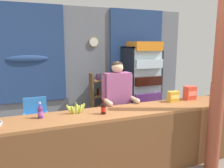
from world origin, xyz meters
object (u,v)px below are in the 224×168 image
Objects in this scene: timber_post at (218,86)px; drink_fridge at (142,78)px; stall_counter at (135,135)px; bottle_shelf_rack at (101,97)px; snack_box_crackers at (190,93)px; banana_bunch at (76,109)px; soda_bottle_cola at (103,107)px; soda_bottle_grape_soda at (40,111)px; shopkeeper at (117,97)px; plastic_lawn_chair at (36,118)px; snack_box_choco_powder at (173,97)px; soda_bottle_orange_soda at (219,89)px.

timber_post is 2.26m from drink_fridge.
stall_counter is 1.47× the size of timber_post.
bottle_shelf_rack is (-0.90, 2.52, -0.64)m from timber_post.
bottle_shelf_rack is (-0.94, 0.26, -0.42)m from drink_fridge.
banana_bunch is at bearing -178.11° from snack_box_crackers.
soda_bottle_grape_soda is at bearing 170.72° from soda_bottle_cola.
shopkeeper is at bearing 19.81° from soda_bottle_grape_soda.
stall_counter is at bearing -9.07° from soda_bottle_cola.
banana_bunch is at bearing -70.12° from plastic_lawn_chair.
bottle_shelf_rack reaches higher than snack_box_choco_powder.
banana_bunch is at bearing 163.76° from stall_counter.
banana_bunch is (-2.64, -0.10, -0.07)m from soda_bottle_orange_soda.
soda_bottle_cola is at bearing -172.21° from snack_box_crackers.
drink_fridge is at bearing 78.20° from snack_box_choco_powder.
plastic_lawn_chair is (-1.48, -0.65, -0.13)m from bottle_shelf_rack.
timber_post is 1.38× the size of drink_fridge.
shopkeeper is (-1.13, 0.97, -0.27)m from timber_post.
shopkeeper reaches higher than banana_bunch.
banana_bunch is (-0.78, -0.42, -0.01)m from shopkeeper.
soda_bottle_orange_soda reaches higher than banana_bunch.
banana_bunch is (-0.34, 0.16, -0.03)m from soda_bottle_cola.
plastic_lawn_chair is at bearing 158.75° from soda_bottle_orange_soda.
drink_fridge is at bearing 47.79° from shopkeeper.
shopkeeper is (-1.17, -1.29, -0.05)m from drink_fridge.
timber_post reaches higher than stall_counter.
bottle_shelf_rack is 2.26m from soda_bottle_cola.
snack_box_crackers reaches higher than banana_bunch.
bottle_shelf_rack reaches higher than soda_bottle_grape_soda.
plastic_lawn_chair is 3.39m from soda_bottle_orange_soda.
soda_bottle_grape_soda is 0.46m from banana_bunch.
bottle_shelf_rack is 5.31× the size of snack_box_crackers.
drink_fridge is 1.64m from snack_box_crackers.
plastic_lawn_chair is at bearing 109.88° from banana_bunch.
soda_bottle_orange_soda is at bearing -9.65° from shopkeeper.
banana_bunch is (0.48, -1.32, 0.49)m from plastic_lawn_chair.
soda_bottle_grape_soda is (-2.37, 0.52, -0.25)m from timber_post.
soda_bottle_cola reaches higher than snack_box_choco_powder.
shopkeeper is 1.89m from soda_bottle_orange_soda.
snack_box_choco_powder is 0.62× the size of banana_bunch.
snack_box_crackers is at bearing 3.87° from snack_box_choco_powder.
snack_box_crackers is (0.35, 0.02, 0.03)m from snack_box_choco_powder.
soda_bottle_orange_soda is at bearing -48.76° from bottle_shelf_rack.
timber_post is at bearing -12.37° from soda_bottle_grape_soda.
snack_box_crackers reaches higher than soda_bottle_cola.
bottle_shelf_rack is at bearing 116.42° from snack_box_crackers.
plastic_lawn_chair is 1.76m from soda_bottle_cola.
plastic_lawn_chair is 2.49m from snack_box_choco_powder.
soda_bottle_orange_soda reaches higher than bottle_shelf_rack.
timber_post reaches higher than snack_box_choco_powder.
stall_counter is 18.51× the size of soda_bottle_grape_soda.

